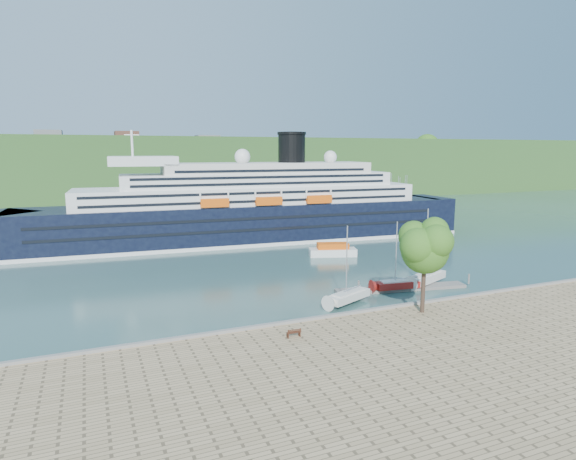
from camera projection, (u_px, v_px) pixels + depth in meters
The scene contains 11 objects.
ground at pixel (404, 313), 57.34m from camera, with size 400.00×400.00×0.00m, color #2B4D48.
far_hillside at pixel (180, 169), 187.34m from camera, with size 400.00×50.00×24.00m, color #2B5421.
quay_coping at pixel (405, 305), 56.97m from camera, with size 220.00×0.50×0.30m, color slate.
cruise_ship at pixel (243, 187), 100.82m from camera, with size 103.14×15.02×23.16m, color black, non-canonical shape.
park_bench at pixel (294, 332), 47.44m from camera, with size 1.50×0.62×0.96m, color #4A2315, non-canonical shape.
promenade_tree at pixel (424, 262), 53.88m from camera, with size 7.12×7.12×11.78m, color #345D18, non-canonical shape.
floating_pontoon at pixel (401, 288), 67.09m from camera, with size 18.90×2.31×0.42m, color gray, non-canonical shape.
sailboat_white_near at pixel (349, 267), 60.25m from camera, with size 7.45×2.07×9.62m, color silver, non-canonical shape.
sailboat_red at pixel (399, 258), 65.64m from camera, with size 7.21×2.00×9.32m, color maroon, non-canonical shape.
sailboat_white_far at pixel (428, 249), 68.72m from camera, with size 8.25×2.29×10.65m, color silver, non-canonical shape.
tender_launch at pixel (333, 249), 88.47m from camera, with size 8.68×2.97×2.40m, color #E9570D, non-canonical shape.
Camera 1 is at (-33.95, -45.35, 19.23)m, focal length 30.00 mm.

